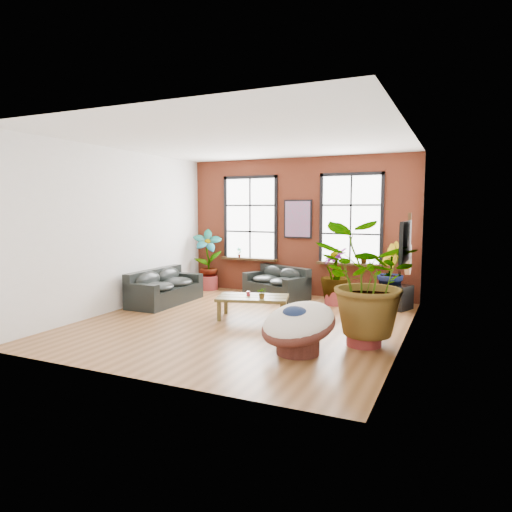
% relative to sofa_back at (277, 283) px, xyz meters
% --- Properties ---
extents(room, '(6.04, 6.54, 3.54)m').
position_rel_sofa_back_xyz_m(room, '(0.34, -2.50, 1.40)').
color(room, brown).
rests_on(room, ground).
extents(sofa_back, '(1.85, 1.44, 0.77)m').
position_rel_sofa_back_xyz_m(sofa_back, '(0.00, 0.00, 0.00)').
color(sofa_back, black).
rests_on(sofa_back, ground).
extents(sofa_left, '(0.85, 2.01, 0.79)m').
position_rel_sofa_back_xyz_m(sofa_left, '(-2.16, -1.78, 0.01)').
color(sofa_left, black).
rests_on(sofa_left, ground).
extents(coffee_table, '(1.58, 1.16, 0.54)m').
position_rel_sofa_back_xyz_m(coffee_table, '(0.37, -2.27, 0.05)').
color(coffee_table, '#433918').
rests_on(coffee_table, ground).
extents(papasan_chair, '(1.52, 1.52, 0.87)m').
position_rel_sofa_back_xyz_m(papasan_chair, '(1.94, -4.02, 0.10)').
color(papasan_chair, '#53251D').
rests_on(papasan_chair, ground).
extents(poster, '(0.74, 0.06, 0.98)m').
position_rel_sofa_back_xyz_m(poster, '(0.34, 0.53, 1.60)').
color(poster, black).
rests_on(poster, room).
extents(tv_wall_unit, '(0.13, 1.86, 1.20)m').
position_rel_sofa_back_xyz_m(tv_wall_unit, '(3.27, -2.05, 1.20)').
color(tv_wall_unit, black).
rests_on(tv_wall_unit, room).
extents(media_box, '(0.79, 0.73, 0.53)m').
position_rel_sofa_back_xyz_m(media_box, '(2.86, -0.15, -0.08)').
color(media_box, black).
rests_on(media_box, ground).
extents(pot_back_left, '(0.65, 0.65, 0.38)m').
position_rel_sofa_back_xyz_m(pot_back_left, '(-2.12, 0.21, -0.16)').
color(pot_back_left, maroon).
rests_on(pot_back_left, ground).
extents(pot_back_right, '(0.66, 0.66, 0.39)m').
position_rel_sofa_back_xyz_m(pot_back_right, '(2.74, 0.08, -0.15)').
color(pot_back_right, maroon).
rests_on(pot_back_right, ground).
extents(pot_right_wall, '(0.71, 0.71, 0.41)m').
position_rel_sofa_back_xyz_m(pot_right_wall, '(2.79, -3.19, -0.14)').
color(pot_right_wall, maroon).
rests_on(pot_right_wall, ground).
extents(pot_mid, '(0.48, 0.48, 0.33)m').
position_rel_sofa_back_xyz_m(pot_mid, '(1.54, -0.29, -0.18)').
color(pot_mid, maroon).
rests_on(pot_mid, ground).
extents(floor_plant_back_left, '(0.96, 0.86, 1.51)m').
position_rel_sofa_back_xyz_m(floor_plant_back_left, '(-2.12, 0.19, 0.56)').
color(floor_plant_back_left, '#194011').
rests_on(floor_plant_back_left, ground).
extents(floor_plant_back_right, '(0.74, 0.84, 1.32)m').
position_rel_sofa_back_xyz_m(floor_plant_back_right, '(2.72, 0.08, 0.46)').
color(floor_plant_back_right, '#194011').
rests_on(floor_plant_back_right, ground).
extents(floor_plant_right_wall, '(1.81, 1.61, 1.85)m').
position_rel_sofa_back_xyz_m(floor_plant_right_wall, '(2.75, -3.19, 0.74)').
color(floor_plant_right_wall, '#194011').
rests_on(floor_plant_right_wall, ground).
extents(floor_plant_mid, '(0.93, 0.93, 1.18)m').
position_rel_sofa_back_xyz_m(floor_plant_mid, '(1.53, -0.26, 0.38)').
color(floor_plant_mid, '#194011').
rests_on(floor_plant_mid, ground).
extents(table_plant, '(0.24, 0.22, 0.22)m').
position_rel_sofa_back_xyz_m(table_plant, '(0.63, -2.38, 0.22)').
color(table_plant, '#194011').
rests_on(table_plant, coffee_table).
extents(sill_plant_left, '(0.17, 0.17, 0.27)m').
position_rel_sofa_back_xyz_m(sill_plant_left, '(-1.31, 0.48, 0.69)').
color(sill_plant_left, '#194011').
rests_on(sill_plant_left, room).
extents(sill_plant_right, '(0.19, 0.19, 0.27)m').
position_rel_sofa_back_xyz_m(sill_plant_right, '(2.04, 0.48, 0.69)').
color(sill_plant_right, '#194011').
rests_on(sill_plant_right, room).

